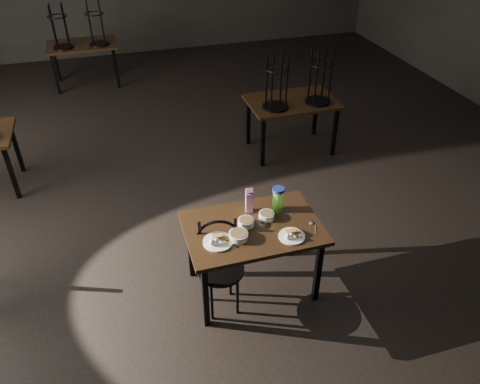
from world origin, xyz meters
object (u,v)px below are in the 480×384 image
object	(u,v)px
main_table	(253,233)
juice_carton	(249,200)
water_bottle	(278,199)
bentwood_chair	(220,260)

from	to	relation	value
main_table	juice_carton	distance (m)	0.30
main_table	water_bottle	size ratio (longest dim) A/B	4.96
main_table	bentwood_chair	size ratio (longest dim) A/B	1.37
water_bottle	main_table	bearing A→B (deg)	-150.41
main_table	water_bottle	xyz separation A→B (m)	(0.29, 0.16, 0.20)
main_table	juice_carton	bearing A→B (deg)	81.29
juice_carton	main_table	bearing A→B (deg)	-98.71
water_bottle	juice_carton	bearing A→B (deg)	167.20
juice_carton	water_bottle	distance (m)	0.26
juice_carton	bentwood_chair	bearing A→B (deg)	-139.53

